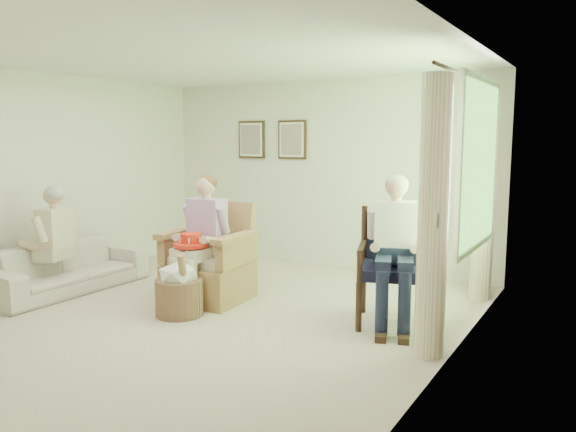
{
  "coord_description": "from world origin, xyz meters",
  "views": [
    {
      "loc": [
        3.61,
        -4.26,
        1.79
      ],
      "look_at": [
        0.87,
        0.37,
        1.05
      ],
      "focal_mm": 35.0,
      "sensor_mm": 36.0,
      "label": 1
    }
  ],
  "objects_px": {
    "person_wicker": "(202,230)",
    "red_hat": "(191,242)",
    "wicker_armchair": "(211,269)",
    "hatbox": "(179,289)",
    "person_dark": "(393,239)",
    "person_sofa": "(50,235)",
    "sofa": "(66,267)",
    "wood_armchair": "(399,262)"
  },
  "relations": [
    {
      "from": "person_dark",
      "to": "red_hat",
      "type": "height_order",
      "value": "person_dark"
    },
    {
      "from": "sofa",
      "to": "hatbox",
      "type": "relative_size",
      "value": 2.73
    },
    {
      "from": "person_dark",
      "to": "red_hat",
      "type": "xyz_separation_m",
      "value": [
        -2.04,
        -0.51,
        -0.14
      ]
    },
    {
      "from": "person_wicker",
      "to": "person_sofa",
      "type": "height_order",
      "value": "person_wicker"
    },
    {
      "from": "hatbox",
      "to": "person_wicker",
      "type": "bearing_deg",
      "value": 100.21
    },
    {
      "from": "red_hat",
      "to": "person_dark",
      "type": "bearing_deg",
      "value": 13.96
    },
    {
      "from": "person_sofa",
      "to": "red_hat",
      "type": "xyz_separation_m",
      "value": [
        1.71,
        0.45,
        0.02
      ]
    },
    {
      "from": "person_wicker",
      "to": "person_dark",
      "type": "xyz_separation_m",
      "value": [
        2.06,
        0.3,
        0.05
      ]
    },
    {
      "from": "wood_armchair",
      "to": "person_sofa",
      "type": "distance_m",
      "value": 3.92
    },
    {
      "from": "person_dark",
      "to": "hatbox",
      "type": "distance_m",
      "value": 2.2
    },
    {
      "from": "wicker_armchair",
      "to": "wood_armchair",
      "type": "height_order",
      "value": "wood_armchair"
    },
    {
      "from": "red_hat",
      "to": "hatbox",
      "type": "height_order",
      "value": "red_hat"
    },
    {
      "from": "sofa",
      "to": "hatbox",
      "type": "bearing_deg",
      "value": -91.1
    },
    {
      "from": "sofa",
      "to": "hatbox",
      "type": "height_order",
      "value": "hatbox"
    },
    {
      "from": "wood_armchair",
      "to": "hatbox",
      "type": "height_order",
      "value": "wood_armchair"
    },
    {
      "from": "person_dark",
      "to": "wood_armchair",
      "type": "bearing_deg",
      "value": 70.9
    },
    {
      "from": "wood_armchair",
      "to": "sofa",
      "type": "relative_size",
      "value": 0.56
    },
    {
      "from": "person_dark",
      "to": "person_sofa",
      "type": "height_order",
      "value": "person_dark"
    },
    {
      "from": "person_sofa",
      "to": "hatbox",
      "type": "distance_m",
      "value": 1.84
    },
    {
      "from": "wicker_armchair",
      "to": "red_hat",
      "type": "height_order",
      "value": "wicker_armchair"
    },
    {
      "from": "wood_armchair",
      "to": "person_sofa",
      "type": "xyz_separation_m",
      "value": [
        -3.76,
        -1.13,
        0.1
      ]
    },
    {
      "from": "wood_armchair",
      "to": "person_wicker",
      "type": "distance_m",
      "value": 2.13
    },
    {
      "from": "person_wicker",
      "to": "hatbox",
      "type": "bearing_deg",
      "value": -84.16
    },
    {
      "from": "sofa",
      "to": "red_hat",
      "type": "bearing_deg",
      "value": -81.74
    },
    {
      "from": "wood_armchair",
      "to": "person_wicker",
      "type": "relative_size",
      "value": 0.79
    },
    {
      "from": "sofa",
      "to": "person_dark",
      "type": "relative_size",
      "value": 1.36
    },
    {
      "from": "sofa",
      "to": "red_hat",
      "type": "distance_m",
      "value": 1.78
    },
    {
      "from": "sofa",
      "to": "person_wicker",
      "type": "bearing_deg",
      "value": -75.05
    },
    {
      "from": "hatbox",
      "to": "person_dark",
      "type": "bearing_deg",
      "value": 21.82
    },
    {
      "from": "sofa",
      "to": "person_dark",
      "type": "height_order",
      "value": "person_dark"
    },
    {
      "from": "wood_armchair",
      "to": "wicker_armchair",
      "type": "bearing_deg",
      "value": 170.27
    },
    {
      "from": "wood_armchair",
      "to": "red_hat",
      "type": "height_order",
      "value": "wood_armchair"
    },
    {
      "from": "person_wicker",
      "to": "red_hat",
      "type": "relative_size",
      "value": 3.68
    },
    {
      "from": "person_wicker",
      "to": "hatbox",
      "type": "height_order",
      "value": "person_wicker"
    },
    {
      "from": "person_wicker",
      "to": "person_dark",
      "type": "distance_m",
      "value": 2.09
    },
    {
      "from": "wicker_armchair",
      "to": "person_dark",
      "type": "bearing_deg",
      "value": 0.13
    },
    {
      "from": "person_dark",
      "to": "person_sofa",
      "type": "distance_m",
      "value": 3.88
    },
    {
      "from": "wicker_armchair",
      "to": "sofa",
      "type": "distance_m",
      "value": 1.79
    },
    {
      "from": "wicker_armchair",
      "to": "person_wicker",
      "type": "height_order",
      "value": "person_wicker"
    },
    {
      "from": "wood_armchair",
      "to": "sofa",
      "type": "distance_m",
      "value": 3.88
    },
    {
      "from": "hatbox",
      "to": "person_sofa",
      "type": "bearing_deg",
      "value": -174.76
    },
    {
      "from": "wicker_armchair",
      "to": "hatbox",
      "type": "bearing_deg",
      "value": -86.44
    }
  ]
}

